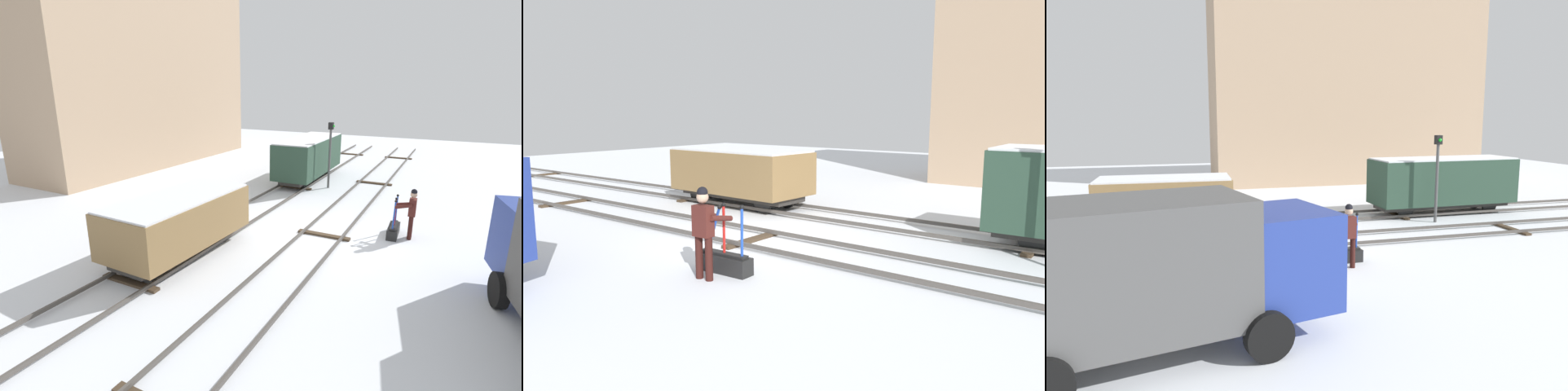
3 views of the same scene
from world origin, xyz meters
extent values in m
plane|color=silver|center=(0.00, 0.00, 0.00)|extent=(60.00, 60.00, 0.00)
cube|color=#4C4742|center=(0.00, -0.72, 0.13)|extent=(44.00, 0.07, 0.10)
cube|color=#4C4742|center=(0.00, 0.72, 0.13)|extent=(44.00, 0.07, 0.10)
cube|color=#423323|center=(-8.80, 0.00, 0.04)|extent=(0.24, 1.94, 0.08)
cube|color=#423323|center=(0.00, 0.00, 0.04)|extent=(0.24, 1.94, 0.08)
cube|color=#4C4742|center=(0.00, 2.92, 0.13)|extent=(44.00, 0.07, 0.10)
cube|color=#4C4742|center=(0.00, 4.36, 0.13)|extent=(44.00, 0.07, 0.10)
cube|color=#423323|center=(-17.60, 3.64, 0.04)|extent=(0.24, 1.94, 0.08)
cube|color=#423323|center=(-5.87, 3.64, 0.04)|extent=(0.24, 1.94, 0.08)
cube|color=#423323|center=(5.87, 3.64, 0.04)|extent=(0.24, 1.94, 0.08)
cube|color=black|center=(1.24, -2.24, 0.18)|extent=(1.26, 0.42, 0.36)
cube|color=black|center=(1.24, -2.24, 0.39)|extent=(1.12, 0.25, 0.06)
cylinder|color=#1E47B7|center=(0.95, -2.25, 0.85)|extent=(0.41, 0.08, 1.01)
sphere|color=black|center=(1.13, -2.24, 1.35)|extent=(0.09, 0.09, 0.09)
cylinder|color=red|center=(1.24, -2.24, 0.88)|extent=(0.06, 0.06, 1.05)
sphere|color=black|center=(1.24, -2.24, 1.41)|extent=(0.09, 0.09, 0.09)
cylinder|color=#1E47B7|center=(1.71, -2.22, 0.88)|extent=(0.07, 0.06, 1.05)
sphere|color=black|center=(1.71, -2.22, 1.41)|extent=(0.09, 0.09, 0.09)
cylinder|color=#351511|center=(1.11, -2.81, 0.43)|extent=(0.15, 0.15, 0.87)
cylinder|color=#351511|center=(1.37, -2.80, 0.43)|extent=(0.15, 0.15, 0.87)
cube|color=#4C1E19|center=(1.24, -2.81, 1.17)|extent=(0.39, 0.26, 0.61)
sphere|color=tan|center=(1.24, -2.81, 1.64)|extent=(0.23, 0.23, 0.23)
sphere|color=black|center=(1.24, -2.81, 1.74)|extent=(0.21, 0.21, 0.21)
cylinder|color=#4C1E19|center=(1.01, -2.54, 1.22)|extent=(0.14, 0.59, 0.25)
cylinder|color=#4C1E19|center=(1.43, -2.51, 1.20)|extent=(0.14, 0.59, 0.21)
cylinder|color=black|center=(5.95, 3.03, 0.35)|extent=(0.70, 0.11, 0.70)
cylinder|color=black|center=(5.93, 4.16, 0.35)|extent=(0.70, 0.11, 0.70)
cube|color=#2D2B28|center=(-3.68, 3.64, 0.40)|extent=(4.69, 1.51, 0.20)
cube|color=olive|center=(-3.68, 3.64, 1.21)|extent=(4.96, 2.42, 1.42)
cube|color=silver|center=(-3.68, 3.64, 1.95)|extent=(4.86, 2.33, 0.06)
cylinder|color=black|center=(-5.29, 3.07, 0.35)|extent=(0.70, 0.12, 0.70)
cylinder|color=black|center=(-5.25, 4.31, 0.35)|extent=(0.70, 0.12, 0.70)
cylinder|color=black|center=(-2.12, 2.96, 0.35)|extent=(0.70, 0.12, 0.70)
cylinder|color=black|center=(-2.08, 4.21, 0.35)|extent=(0.70, 0.12, 0.70)
camera|label=1|loc=(-12.66, -4.00, 5.31)|focal=26.37mm
camera|label=2|loc=(8.38, -9.49, 3.25)|focal=35.28mm
camera|label=3|loc=(-3.58, -15.63, 4.27)|focal=34.55mm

